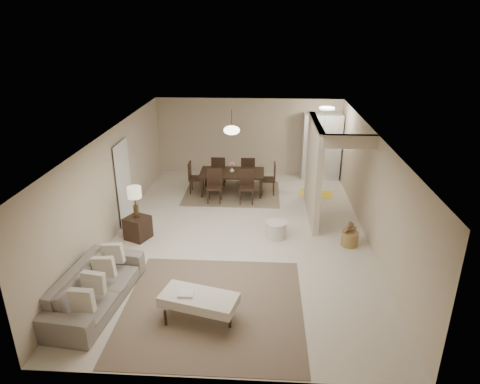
# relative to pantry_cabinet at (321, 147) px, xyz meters

# --- Properties ---
(floor) EXTENTS (9.00, 9.00, 0.00)m
(floor) POSITION_rel_pantry_cabinet_xyz_m (-2.35, -4.15, -1.05)
(floor) COLOR beige
(floor) RESTS_ON ground
(ceiling) EXTENTS (9.00, 9.00, 0.00)m
(ceiling) POSITION_rel_pantry_cabinet_xyz_m (-2.35, -4.15, 1.45)
(ceiling) COLOR white
(ceiling) RESTS_ON back_wall
(back_wall) EXTENTS (6.00, 0.00, 6.00)m
(back_wall) POSITION_rel_pantry_cabinet_xyz_m (-2.35, 0.35, 0.20)
(back_wall) COLOR #C4B194
(back_wall) RESTS_ON floor
(left_wall) EXTENTS (0.00, 9.00, 9.00)m
(left_wall) POSITION_rel_pantry_cabinet_xyz_m (-5.35, -4.15, 0.20)
(left_wall) COLOR #C4B194
(left_wall) RESTS_ON floor
(right_wall) EXTENTS (0.00, 9.00, 9.00)m
(right_wall) POSITION_rel_pantry_cabinet_xyz_m (0.65, -4.15, 0.20)
(right_wall) COLOR #C4B194
(right_wall) RESTS_ON floor
(partition) EXTENTS (0.15, 2.50, 2.50)m
(partition) POSITION_rel_pantry_cabinet_xyz_m (-0.55, -2.90, 0.20)
(partition) COLOR #C4B194
(partition) RESTS_ON floor
(doorway) EXTENTS (0.04, 0.90, 2.04)m
(doorway) POSITION_rel_pantry_cabinet_xyz_m (-5.32, -3.55, -0.03)
(doorway) COLOR black
(doorway) RESTS_ON floor
(pantry_cabinet) EXTENTS (1.20, 0.55, 2.10)m
(pantry_cabinet) POSITION_rel_pantry_cabinet_xyz_m (0.00, 0.00, 0.00)
(pantry_cabinet) COLOR silver
(pantry_cabinet) RESTS_ON floor
(flush_light) EXTENTS (0.44, 0.44, 0.05)m
(flush_light) POSITION_rel_pantry_cabinet_xyz_m (-0.05, -0.95, 1.41)
(flush_light) COLOR white
(flush_light) RESTS_ON ceiling
(living_rug) EXTENTS (3.20, 3.20, 0.01)m
(living_rug) POSITION_rel_pantry_cabinet_xyz_m (-2.67, -7.02, -1.04)
(living_rug) COLOR brown
(living_rug) RESTS_ON floor
(sofa) EXTENTS (2.47, 1.19, 0.70)m
(sofa) POSITION_rel_pantry_cabinet_xyz_m (-4.80, -7.02, -0.70)
(sofa) COLOR gray
(sofa) RESTS_ON floor
(ottoman_bench) EXTENTS (1.42, 0.92, 0.47)m
(ottoman_bench) POSITION_rel_pantry_cabinet_xyz_m (-2.87, -7.32, -0.67)
(ottoman_bench) COLOR silver
(ottoman_bench) RESTS_ON living_rug
(side_table) EXTENTS (0.66, 0.66, 0.55)m
(side_table) POSITION_rel_pantry_cabinet_xyz_m (-4.75, -4.49, -0.78)
(side_table) COLOR black
(side_table) RESTS_ON floor
(table_lamp) EXTENTS (0.32, 0.32, 0.76)m
(table_lamp) POSITION_rel_pantry_cabinet_xyz_m (-4.75, -4.49, 0.06)
(table_lamp) COLOR #47371E
(table_lamp) RESTS_ON side_table
(round_pouf) EXTENTS (0.51, 0.51, 0.39)m
(round_pouf) POSITION_rel_pantry_cabinet_xyz_m (-1.50, -4.25, -0.85)
(round_pouf) COLOR silver
(round_pouf) RESTS_ON floor
(wicker_basket) EXTENTS (0.50, 0.50, 0.33)m
(wicker_basket) POSITION_rel_pantry_cabinet_xyz_m (0.18, -4.54, -0.89)
(wicker_basket) COLOR olive
(wicker_basket) RESTS_ON floor
(dining_rug) EXTENTS (2.80, 2.10, 0.01)m
(dining_rug) POSITION_rel_pantry_cabinet_xyz_m (-2.75, -1.53, -1.04)
(dining_rug) COLOR brown
(dining_rug) RESTS_ON floor
(dining_table) EXTENTS (1.89, 1.07, 0.66)m
(dining_table) POSITION_rel_pantry_cabinet_xyz_m (-2.75, -1.53, -0.72)
(dining_table) COLOR black
(dining_table) RESTS_ON dining_rug
(dining_chairs) EXTENTS (2.54, 1.85, 0.95)m
(dining_chairs) POSITION_rel_pantry_cabinet_xyz_m (-2.75, -1.53, -0.58)
(dining_chairs) COLOR black
(dining_chairs) RESTS_ON dining_rug
(vase) EXTENTS (0.14, 0.14, 0.14)m
(vase) POSITION_rel_pantry_cabinet_xyz_m (-2.75, -1.53, -0.32)
(vase) COLOR white
(vase) RESTS_ON dining_table
(yellow_mat) EXTENTS (1.06, 0.77, 0.01)m
(yellow_mat) POSITION_rel_pantry_cabinet_xyz_m (-0.25, -1.43, -1.04)
(yellow_mat) COLOR yellow
(yellow_mat) RESTS_ON floor
(pendant_light) EXTENTS (0.46, 0.46, 0.71)m
(pendant_light) POSITION_rel_pantry_cabinet_xyz_m (-2.75, -1.53, 0.87)
(pendant_light) COLOR #47371E
(pendant_light) RESTS_ON ceiling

